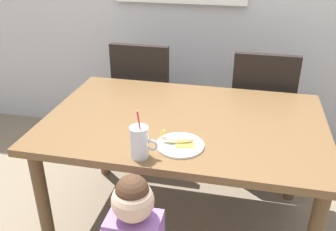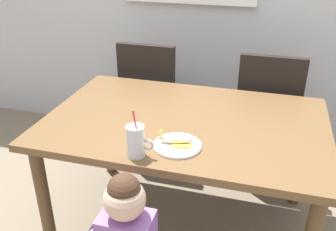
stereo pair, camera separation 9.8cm
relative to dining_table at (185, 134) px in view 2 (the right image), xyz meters
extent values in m
plane|color=#7A6B56|center=(0.00, 0.00, -0.66)|extent=(24.00, 24.00, 0.00)
cube|color=brown|center=(0.00, 0.00, 0.07)|extent=(1.51, 0.99, 0.04)
cylinder|color=brown|center=(-0.67, -0.41, -0.30)|extent=(0.07, 0.07, 0.71)
cylinder|color=brown|center=(-0.67, 0.41, -0.30)|extent=(0.07, 0.07, 0.71)
cylinder|color=brown|center=(0.67, 0.41, -0.30)|extent=(0.07, 0.07, 0.71)
cube|color=black|center=(-0.43, 0.81, -0.21)|extent=(0.44, 0.44, 0.06)
cube|color=black|center=(-0.43, 0.61, 0.06)|extent=(0.42, 0.05, 0.48)
cylinder|color=black|center=(-0.24, 1.00, -0.45)|extent=(0.04, 0.04, 0.42)
cylinder|color=black|center=(-0.62, 1.00, -0.45)|extent=(0.04, 0.04, 0.42)
cylinder|color=black|center=(-0.24, 0.62, -0.45)|extent=(0.04, 0.04, 0.42)
cylinder|color=black|center=(-0.62, 0.62, -0.45)|extent=(0.04, 0.04, 0.42)
cube|color=black|center=(0.43, 0.78, -0.21)|extent=(0.44, 0.44, 0.06)
cube|color=black|center=(0.43, 0.58, 0.06)|extent=(0.42, 0.05, 0.48)
cylinder|color=black|center=(0.62, 0.97, -0.45)|extent=(0.04, 0.04, 0.42)
cylinder|color=black|center=(0.24, 0.97, -0.45)|extent=(0.04, 0.04, 0.42)
cylinder|color=black|center=(0.62, 0.59, -0.45)|extent=(0.04, 0.04, 0.42)
cylinder|color=black|center=(0.24, 0.59, -0.45)|extent=(0.04, 0.04, 0.42)
sphere|color=beige|center=(-0.08, -0.69, 0.07)|extent=(0.17, 0.17, 0.17)
sphere|color=#472D1E|center=(-0.08, -0.69, 0.12)|extent=(0.13, 0.13, 0.13)
cylinder|color=silver|center=(-0.13, -0.41, 0.17)|extent=(0.08, 0.08, 0.15)
cylinder|color=#8C6647|center=(-0.13, -0.41, 0.14)|extent=(0.07, 0.07, 0.08)
torus|color=silver|center=(-0.07, -0.41, 0.16)|extent=(0.06, 0.01, 0.06)
cylinder|color=#E5333F|center=(-0.12, -0.42, 0.23)|extent=(0.01, 0.07, 0.21)
cylinder|color=white|center=(0.03, -0.29, 0.10)|extent=(0.23, 0.23, 0.01)
ellipsoid|color=#F4EAC6|center=(0.02, -0.28, 0.12)|extent=(0.18, 0.08, 0.04)
cube|color=yellow|center=(0.06, -0.30, 0.11)|extent=(0.09, 0.05, 0.01)
cube|color=yellow|center=(0.03, -0.24, 0.11)|extent=(0.09, 0.05, 0.01)
cylinder|color=yellow|center=(-0.05, -0.29, 0.16)|extent=(0.03, 0.02, 0.03)
camera|label=1|loc=(0.30, -1.77, 1.01)|focal=39.63mm
camera|label=2|loc=(0.40, -1.75, 1.01)|focal=39.63mm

